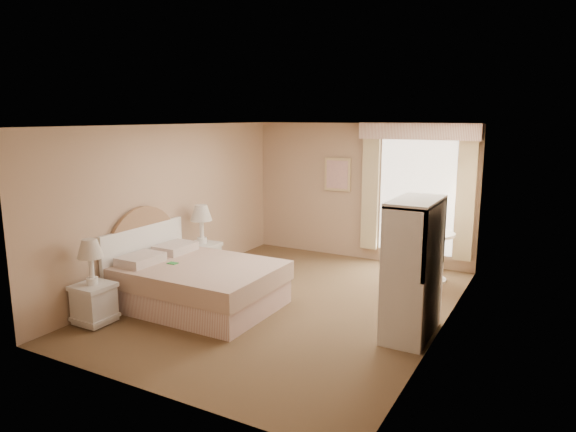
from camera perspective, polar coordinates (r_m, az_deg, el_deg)
The scene contains 9 objects.
room at distance 7.07m, azimuth 0.13°, elevation -0.14°, with size 4.21×5.51×2.51m.
window at distance 9.13m, azimuth 14.03°, elevation 2.65°, with size 2.05×0.22×2.51m.
framed_art at distance 9.64m, azimuth 5.51°, elevation 4.61°, with size 0.52×0.04×0.62m.
bed at distance 7.35m, azimuth -10.33°, elevation -7.20°, with size 2.11×1.62×1.43m.
nightstand_near at distance 7.04m, azimuth -20.82°, elevation -7.98°, with size 0.45×0.45×1.10m.
nightstand_far at distance 8.57m, azimuth -9.49°, elevation -3.80°, with size 0.49×0.49×1.19m.
round_table at distance 8.58m, azimuth 15.51°, elevation -3.48°, with size 0.75×0.75×0.79m.
cafe_chair at distance 8.59m, azimuth 14.37°, elevation -3.18°, with size 0.58×0.58×0.97m.
armoire at distance 6.37m, azimuth 13.73°, elevation -6.91°, with size 0.50×1.01×1.68m.
Camera 1 is at (3.32, -6.09, 2.62)m, focal length 32.00 mm.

